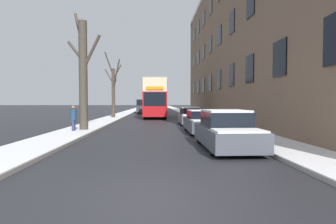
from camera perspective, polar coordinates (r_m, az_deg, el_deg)
The scene contains 12 objects.
ground_plane at distance 5.45m, azimuth -1.46°, elevation -17.93°, with size 320.00×320.00×0.00m, color #28282D.
sidewalk_left at distance 58.35m, azimuth -7.50°, elevation 0.39°, with size 2.31×130.00×0.16m.
sidewalk_right at distance 58.37m, azimuth 2.28°, elevation 0.41°, with size 2.31×130.00×0.16m.
terrace_facade_right at distance 28.25m, azimuth 20.38°, elevation 14.62°, with size 9.10×42.56×16.05m.
bare_tree_left_0 at distance 17.38m, azimuth -18.03°, elevation 8.48°, with size 2.43×2.50×7.98m.
bare_tree_left_1 at distance 29.99m, azimuth -11.80°, elevation 4.79°, with size 2.11×3.11×7.26m.
double_decker_bus at distance 31.99m, azimuth -2.86°, elevation 3.34°, with size 2.60×10.04×4.47m.
parked_car_0 at distance 10.83m, azimuth 12.50°, elevation -4.04°, with size 1.90×4.47×1.56m.
parked_car_1 at distance 16.17m, azimuth 7.39°, elevation -2.18°, with size 1.85×4.42×1.39m.
parked_car_2 at distance 21.61m, azimuth 4.82°, elevation -1.01°, with size 1.71×3.95×1.47m.
oncoming_van at distance 44.68m, azimuth -5.39°, elevation 1.38°, with size 2.02×5.25×2.33m.
pedestrian_left_sidewalk at distance 16.69m, azimuth -19.87°, elevation -1.25°, with size 0.36×0.36×1.67m.
Camera 1 is at (-0.11, -5.12, 1.87)m, focal length 28.00 mm.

